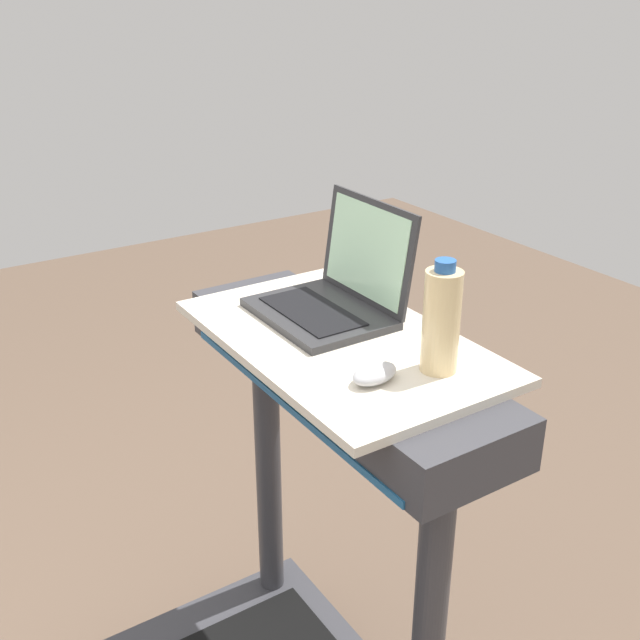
{
  "coord_description": "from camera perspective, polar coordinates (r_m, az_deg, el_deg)",
  "views": [
    {
      "loc": [
        1.21,
        -0.13,
        1.8
      ],
      "look_at": [
        0.0,
        0.65,
        1.15
      ],
      "focal_mm": 43.02,
      "sensor_mm": 36.0,
      "label": 1
    }
  ],
  "objects": [
    {
      "name": "desk_board",
      "position": [
        1.63,
        1.48,
        -1.53
      ],
      "size": [
        0.73,
        0.44,
        0.02
      ],
      "primitive_type": "cube",
      "color": "beige",
      "rests_on": "treadmill_base"
    },
    {
      "name": "laptop",
      "position": [
        1.72,
        1.08,
        2.07
      ],
      "size": [
        0.31,
        0.27,
        0.25
      ],
      "rotation": [
        0.0,
        0.0,
        0.04
      ],
      "color": "#2D2D30",
      "rests_on": "desk_board"
    },
    {
      "name": "computer_mouse",
      "position": [
        1.45,
        4.08,
        -4.0
      ],
      "size": [
        0.07,
        0.11,
        0.03
      ],
      "primitive_type": "ellipsoid",
      "rotation": [
        0.0,
        0.0,
        0.15
      ],
      "color": "#B2B2B7",
      "rests_on": "desk_board"
    },
    {
      "name": "water_bottle",
      "position": [
        1.46,
        9.02,
        -0.01
      ],
      "size": [
        0.07,
        0.07,
        0.23
      ],
      "color": "beige",
      "rests_on": "desk_board"
    }
  ]
}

